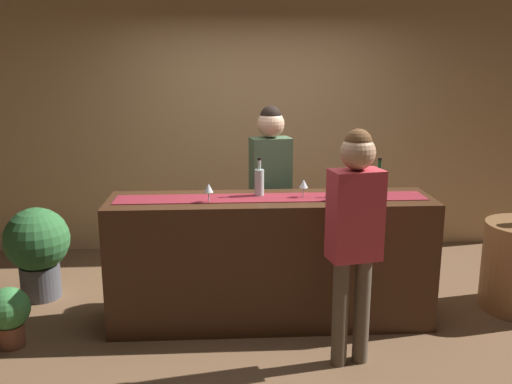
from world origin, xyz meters
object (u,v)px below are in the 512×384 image
object	(u,v)px
potted_plant_tall	(38,247)
wine_glass_mid_counter	(304,184)
wine_bottle_clear	(259,182)
customer_sipping	(355,224)
wine_bottle_green	(379,182)
potted_plant_small	(9,313)
wine_glass_far_end	(209,189)
bartender	(270,180)
wine_bottle_amber	(355,182)
wine_glass_near_customer	(337,187)

from	to	relation	value
potted_plant_tall	wine_glass_mid_counter	bearing A→B (deg)	-14.09
wine_bottle_clear	customer_sipping	xyz separation A→B (m)	(0.58, -0.75, -0.13)
wine_bottle_green	customer_sipping	distance (m)	0.78
potted_plant_small	wine_glass_far_end	bearing A→B (deg)	7.81
wine_glass_far_end	bartender	world-z (taller)	bartender
wine_bottle_amber	wine_glass_mid_counter	bearing A→B (deg)	-178.02
wine_bottle_green	wine_bottle_clear	world-z (taller)	same
wine_bottle_clear	wine_glass_near_customer	size ratio (longest dim) A/B	2.10
wine_glass_mid_counter	wine_glass_far_end	distance (m)	0.73
customer_sipping	potted_plant_small	bearing A→B (deg)	159.57
wine_bottle_green	wine_glass_far_end	distance (m)	1.32
wine_glass_far_end	wine_bottle_amber	bearing A→B (deg)	6.30
wine_bottle_clear	potted_plant_small	distance (m)	2.08
wine_glass_far_end	bartender	distance (m)	0.86
wine_glass_mid_counter	wine_glass_far_end	size ratio (longest dim) A/B	1.00
bartender	wine_bottle_amber	bearing A→B (deg)	125.91
bartender	potted_plant_small	size ratio (longest dim) A/B	3.70
wine_bottle_green	wine_glass_mid_counter	bearing A→B (deg)	-179.11
wine_bottle_amber	wine_glass_near_customer	bearing A→B (deg)	-141.86
wine_glass_near_customer	wine_glass_mid_counter	bearing A→B (deg)	154.42
potted_plant_tall	wine_glass_near_customer	bearing A→B (deg)	-15.27
wine_bottle_green	wine_glass_near_customer	distance (m)	0.37
wine_glass_near_customer	potted_plant_small	distance (m)	2.58
wine_glass_mid_counter	wine_glass_near_customer	bearing A→B (deg)	-25.58
wine_bottle_amber	wine_bottle_green	bearing A→B (deg)	-1.49
bartender	customer_sipping	size ratio (longest dim) A/B	1.03
wine_glass_near_customer	wine_bottle_green	bearing A→B (deg)	19.51
wine_glass_mid_counter	potted_plant_tall	bearing A→B (deg)	165.91
wine_glass_mid_counter	wine_glass_far_end	world-z (taller)	same
wine_bottle_amber	wine_glass_near_customer	world-z (taller)	wine_bottle_amber
wine_bottle_clear	wine_glass_far_end	bearing A→B (deg)	-155.07
wine_bottle_amber	wine_bottle_clear	distance (m)	0.74
wine_bottle_amber	customer_sipping	xyz separation A→B (m)	(-0.16, -0.70, -0.13)
wine_glass_mid_counter	wine_bottle_amber	bearing A→B (deg)	1.98
wine_bottle_green	potted_plant_small	xyz separation A→B (m)	(-2.78, -0.32, -0.87)
wine_glass_mid_counter	customer_sipping	world-z (taller)	customer_sipping
customer_sipping	wine_bottle_green	bearing A→B (deg)	51.78
wine_bottle_amber	customer_sipping	world-z (taller)	customer_sipping
wine_bottle_green	bartender	xyz separation A→B (m)	(-0.80, 0.57, -0.10)
wine_glass_near_customer	bartender	world-z (taller)	bartender
wine_bottle_green	potted_plant_tall	distance (m)	2.95
wine_bottle_clear	bartender	xyz separation A→B (m)	(0.13, 0.51, -0.10)
wine_bottle_green	potted_plant_small	size ratio (longest dim) A/B	0.67
wine_bottle_clear	bartender	distance (m)	0.53
wine_glass_mid_counter	bartender	world-z (taller)	bartender
wine_bottle_clear	wine_glass_mid_counter	bearing A→B (deg)	-11.72
wine_bottle_amber	wine_bottle_clear	world-z (taller)	same
wine_bottle_green	customer_sipping	xyz separation A→B (m)	(-0.34, -0.69, -0.13)
wine_bottle_green	customer_sipping	size ratio (longest dim) A/B	0.19
wine_bottle_green	wine_glass_far_end	xyz separation A→B (m)	(-1.31, -0.12, -0.01)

